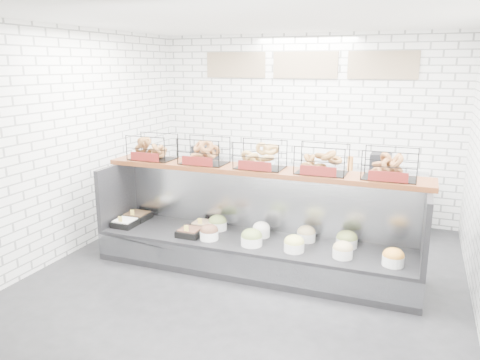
% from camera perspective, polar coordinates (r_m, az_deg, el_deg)
% --- Properties ---
extents(ground, '(5.50, 5.50, 0.00)m').
position_cam_1_polar(ground, '(5.76, 0.61, -11.95)').
color(ground, black).
rests_on(ground, ground).
extents(room_shell, '(5.02, 5.51, 3.01)m').
position_cam_1_polar(room_shell, '(5.76, 2.80, 9.39)').
color(room_shell, white).
rests_on(room_shell, ground).
extents(display_case, '(4.00, 0.90, 1.20)m').
position_cam_1_polar(display_case, '(5.92, 1.85, -7.74)').
color(display_case, black).
rests_on(display_case, ground).
extents(bagel_shelf, '(4.10, 0.50, 0.40)m').
position_cam_1_polar(bagel_shelf, '(5.78, 2.43, 2.65)').
color(bagel_shelf, '#4A2210').
rests_on(bagel_shelf, display_case).
extents(prep_counter, '(4.00, 0.60, 1.20)m').
position_cam_1_polar(prep_counter, '(7.78, 6.87, -1.40)').
color(prep_counter, '#93969B').
rests_on(prep_counter, ground).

